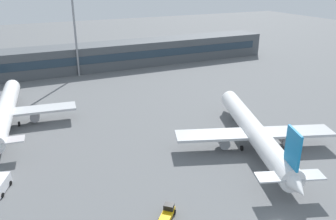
{
  "coord_description": "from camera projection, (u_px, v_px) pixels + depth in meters",
  "views": [
    {
      "loc": [
        -30.87,
        -28.97,
        32.83
      ],
      "look_at": [
        1.29,
        40.0,
        3.0
      ],
      "focal_mm": 37.29,
      "sensor_mm": 36.0,
      "label": 1
    }
  ],
  "objects": [
    {
      "name": "airplane_near",
      "position": [
        253.0,
        129.0,
        70.57
      ],
      "size": [
        31.45,
        43.97,
        11.27
      ],
      "color": "white",
      "rests_on": "ground_plane"
    },
    {
      "name": "airplane_mid",
      "position": [
        5.0,
        110.0,
        80.67
      ],
      "size": [
        31.85,
        45.38,
        11.22
      ],
      "color": "white",
      "rests_on": "ground_plane"
    },
    {
      "name": "baggage_tug_yellow",
      "position": [
        168.0,
        213.0,
        50.09
      ],
      "size": [
        3.51,
        3.69,
        1.75
      ],
      "color": "#F2B20C",
      "rests_on": "ground_plane"
    },
    {
      "name": "ground_plane",
      "position": [
        163.0,
        123.0,
        82.32
      ],
      "size": [
        400.0,
        400.0,
        0.0
      ],
      "primitive_type": "plane",
      "color": "slate"
    },
    {
      "name": "floodlight_tower_west",
      "position": [
        75.0,
        26.0,
        114.12
      ],
      "size": [
        3.2,
        0.8,
        29.3
      ],
      "color": "gray",
      "rests_on": "ground_plane"
    },
    {
      "name": "terminal_building",
      "position": [
        101.0,
        56.0,
        127.88
      ],
      "size": [
        135.17,
        12.13,
        9.0
      ],
      "color": "#4C5156",
      "rests_on": "ground_plane"
    }
  ]
}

